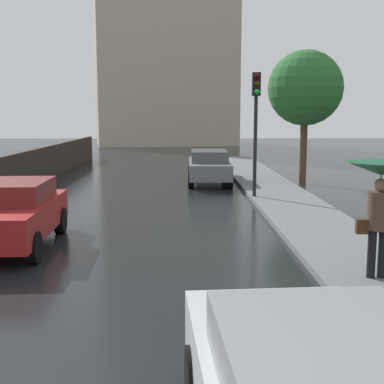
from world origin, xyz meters
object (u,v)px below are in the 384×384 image
Objects in this scene: traffic_light at (256,111)px; pedestrian_with_umbrella_near at (381,185)px; car_grey_far_ahead at (209,166)px; car_red_mid_road at (13,213)px; street_tree_near at (305,88)px.

pedestrian_with_umbrella_near is at bearing -84.77° from traffic_light.
pedestrian_with_umbrella_near reaches higher than car_grey_far_ahead.
car_red_mid_road is 2.03× the size of pedestrian_with_umbrella_near.
pedestrian_with_umbrella_near is 0.48× the size of traffic_light.
car_red_mid_road is 0.88× the size of car_grey_far_ahead.
pedestrian_with_umbrella_near is 8.79m from traffic_light.
pedestrian_with_umbrella_near is 13.16m from street_tree_near.
car_red_mid_road is at bearing -130.68° from street_tree_near.
street_tree_near is at bearing -132.56° from car_red_mid_road.
car_grey_far_ahead is 1.10× the size of traffic_light.
car_grey_far_ahead is 5.04m from street_tree_near.
street_tree_near is at bearing -1.82° from car_grey_far_ahead.
traffic_light reaches higher than car_grey_far_ahead.
pedestrian_with_umbrella_near is at bearing -80.15° from car_grey_far_ahead.
car_red_mid_road is 0.97× the size of traffic_light.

